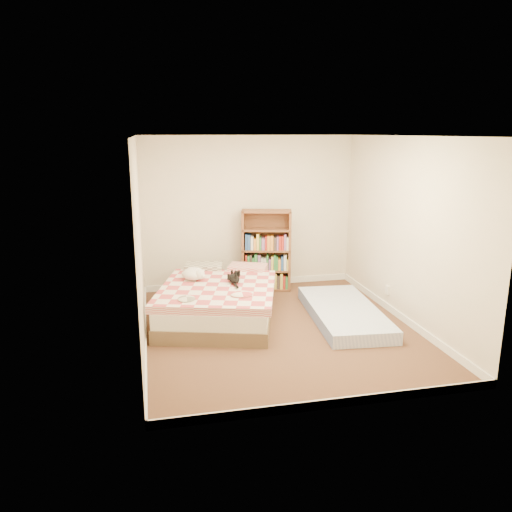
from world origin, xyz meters
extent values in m
cube|color=#4D3021|center=(0.00, 0.00, 0.00)|extent=(3.50, 4.00, 0.01)
cube|color=white|center=(0.00, 0.00, 2.50)|extent=(3.50, 4.00, 0.01)
cube|color=beige|center=(0.00, 2.00, 1.25)|extent=(3.50, 0.01, 2.50)
cube|color=beige|center=(0.00, -2.00, 1.25)|extent=(3.50, 0.01, 2.50)
cube|color=beige|center=(-1.75, 0.00, 1.25)|extent=(0.01, 4.00, 2.50)
cube|color=beige|center=(1.75, 0.00, 1.25)|extent=(0.01, 4.00, 2.50)
cube|color=white|center=(0.00, 1.99, 0.05)|extent=(3.50, 0.02, 0.10)
cube|color=white|center=(0.00, -1.99, 0.05)|extent=(3.50, 0.02, 0.10)
cube|color=white|center=(-1.74, 0.00, 0.05)|extent=(0.02, 4.00, 0.10)
cube|color=white|center=(1.74, 0.00, 0.05)|extent=(0.02, 4.00, 0.10)
cube|color=white|center=(1.74, 0.40, 0.30)|extent=(0.03, 0.09, 0.13)
cube|color=brown|center=(-0.71, 0.62, 0.09)|extent=(1.97, 2.40, 0.19)
cube|color=silver|center=(-0.71, 0.62, 0.29)|extent=(1.93, 2.35, 0.21)
cube|color=#C0474C|center=(-0.71, 0.62, 0.45)|extent=(1.94, 2.06, 0.10)
cube|color=slate|center=(-1.06, 1.40, 0.48)|extent=(0.65, 0.51, 0.16)
cube|color=#C0474C|center=(-0.37, 1.40, 0.48)|extent=(0.65, 0.51, 0.16)
cube|color=brown|center=(-0.15, 1.72, 0.67)|extent=(0.10, 0.27, 1.33)
cube|color=brown|center=(0.61, 1.72, 0.67)|extent=(0.10, 0.27, 1.33)
cube|color=brown|center=(0.23, 1.85, 0.67)|extent=(0.78, 0.21, 1.33)
cube|color=brown|center=(0.23, 1.72, 0.02)|extent=(0.84, 0.45, 0.03)
cube|color=brown|center=(0.23, 1.72, 0.67)|extent=(0.84, 0.45, 0.03)
cube|color=brown|center=(0.23, 1.72, 1.31)|extent=(0.84, 0.45, 0.03)
cube|color=#7084BC|center=(0.98, 0.17, 0.09)|extent=(1.05, 2.03, 0.18)
ellipsoid|color=black|center=(-0.50, 0.62, 0.55)|extent=(0.27, 0.37, 0.11)
sphere|color=black|center=(-0.50, 0.80, 0.56)|extent=(0.14, 0.14, 0.10)
cone|color=black|center=(-0.53, 0.83, 0.61)|extent=(0.05, 0.05, 0.04)
cone|color=black|center=(-0.47, 0.83, 0.61)|extent=(0.05, 0.05, 0.04)
cylinder|color=black|center=(-0.42, 0.39, 0.52)|extent=(0.10, 0.19, 0.04)
ellipsoid|color=white|center=(-1.04, 0.88, 0.58)|extent=(0.37, 0.40, 0.17)
sphere|color=white|center=(-0.94, 0.77, 0.60)|extent=(0.16, 0.16, 0.13)
sphere|color=white|center=(-0.89, 0.73, 0.59)|extent=(0.07, 0.07, 0.06)
sphere|color=white|center=(-1.18, 0.95, 0.56)|extent=(0.09, 0.09, 0.08)
camera|label=1|loc=(-1.63, -5.98, 2.55)|focal=35.00mm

